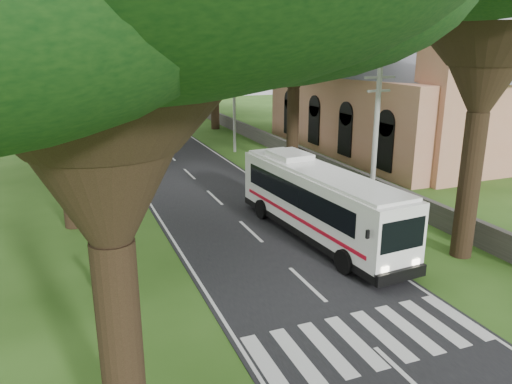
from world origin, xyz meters
TOP-DOWN VIEW (x-y plane):
  - ground at (0.00, 0.00)m, footprint 140.00×140.00m
  - road at (0.00, 25.00)m, footprint 8.00×120.00m
  - crosswalk at (0.00, -2.00)m, footprint 8.00×3.00m
  - property_wall at (9.00, 24.00)m, footprint 0.35×50.00m
  - church at (17.86, 21.55)m, footprint 14.00×24.00m
  - pole_near at (5.50, 6.00)m, footprint 1.60×0.24m
  - pole_mid at (5.50, 26.00)m, footprint 1.60×0.24m
  - pole_far at (5.50, 46.00)m, footprint 1.60×0.24m
  - tree_l_far at (-8.50, 48.00)m, footprint 12.80×12.80m
  - tree_r_mida at (8.00, 20.00)m, footprint 13.01×13.01m
  - tree_r_midb at (7.50, 38.00)m, footprint 14.96×14.96m
  - tree_r_far at (8.50, 56.00)m, footprint 15.13×15.13m
  - coach_bus at (2.70, 6.20)m, footprint 3.32×11.42m
  - distant_car_a at (-3.00, 35.40)m, footprint 2.86×4.70m
  - distant_car_b at (-1.29, 47.55)m, footprint 2.41×3.89m
  - distant_car_c at (2.86, 61.78)m, footprint 3.17×5.27m
  - pedestrian at (-7.43, 4.19)m, footprint 0.50×0.63m

SIDE VIEW (x-z plane):
  - ground at x=0.00m, z-range 0.00..0.00m
  - crosswalk at x=0.00m, z-range -0.01..0.01m
  - road at x=0.00m, z-range -0.01..0.03m
  - property_wall at x=9.00m, z-range 0.00..1.20m
  - distant_car_b at x=-1.29m, z-range 0.03..1.24m
  - distant_car_c at x=2.86m, z-range 0.03..1.46m
  - pedestrian at x=-7.43m, z-range 0.00..1.51m
  - distant_car_a at x=-3.00m, z-range 0.03..1.52m
  - coach_bus at x=2.70m, z-range 0.13..3.45m
  - pole_near at x=5.50m, z-range 0.18..8.18m
  - pole_mid at x=5.50m, z-range 0.18..8.18m
  - pole_far at x=5.50m, z-range 0.18..8.18m
  - church at x=17.86m, z-range -0.89..10.71m
  - tree_r_midb at x=7.50m, z-range 3.57..17.21m
  - tree_r_far at x=8.50m, z-range 3.72..17.74m
  - tree_r_mida at x=8.00m, z-range 4.22..18.53m
  - tree_l_far at x=-8.50m, z-range 4.26..18.57m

